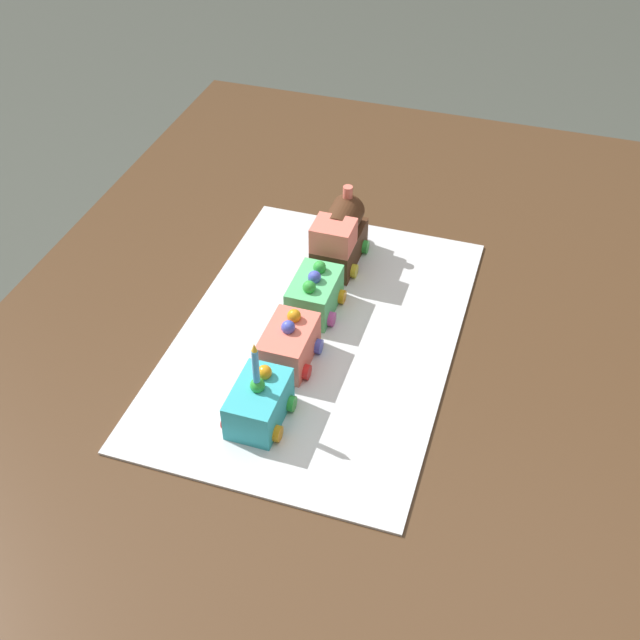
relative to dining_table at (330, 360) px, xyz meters
name	(u,v)px	position (x,y,z in m)	size (l,w,h in m)	color
ground_plane	(328,570)	(0.00, 0.00, -0.63)	(8.00, 8.00, 0.00)	#474C44
dining_table	(330,360)	(0.00, 0.00, 0.00)	(1.40, 1.00, 0.74)	#4C331E
cake_board	(320,336)	(0.06, 0.00, 0.11)	(0.60, 0.40, 0.00)	silver
cake_locomotive	(339,237)	(-0.12, -0.02, 0.16)	(0.14, 0.08, 0.12)	#472816
cake_car_tanker_mint_green	(315,294)	(0.01, -0.02, 0.14)	(0.10, 0.08, 0.07)	#59CC7A
cake_car_gondola_coral	(289,344)	(0.13, -0.02, 0.14)	(0.10, 0.08, 0.07)	#F27260
cake_car_hopper_turquoise	(259,403)	(0.24, -0.02, 0.14)	(0.10, 0.08, 0.07)	#38B7C6
birthday_candle	(255,363)	(0.25, -0.02, 0.21)	(0.01, 0.01, 0.06)	#4CA5E5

